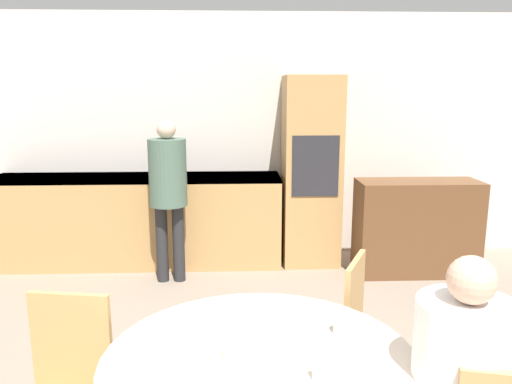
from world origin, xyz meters
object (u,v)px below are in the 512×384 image
cup (341,324)px  bowl_near (246,352)px  oven_unit (311,171)px  person_standing (168,184)px  chair_far_right (337,326)px  sideboard (416,227)px

cup → bowl_near: size_ratio=0.45×
oven_unit → person_standing: bearing=-159.7°
chair_far_right → person_standing: size_ratio=0.60×
oven_unit → chair_far_right: size_ratio=2.12×
person_standing → bowl_near: person_standing is taller
cup → sideboard: bearing=63.8°
oven_unit → bowl_near: (-0.74, -3.29, -0.18)m
chair_far_right → sideboard: bearing=175.6°
person_standing → oven_unit: bearing=20.3°
chair_far_right → person_standing: bearing=-124.1°
sideboard → cup: bearing=-116.2°
oven_unit → chair_far_right: (-0.22, -2.54, -0.46)m
oven_unit → sideboard: oven_unit is taller
oven_unit → sideboard: bearing=-21.9°
oven_unit → bowl_near: bearing=-102.7°
chair_far_right → person_standing: 2.38m
oven_unit → cup: (-0.33, -3.12, -0.16)m
sideboard → bowl_near: 3.39m
cup → person_standing: bearing=112.5°
sideboard → chair_far_right: (-1.23, -2.13, 0.04)m
sideboard → oven_unit: bearing=158.1°
bowl_near → cup: bearing=22.6°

